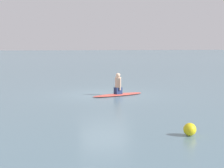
% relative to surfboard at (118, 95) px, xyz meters
% --- Properties ---
extents(ground_plane, '(400.00, 400.00, 0.00)m').
position_rel_surfboard_xyz_m(ground_plane, '(0.57, -0.50, -0.04)').
color(ground_plane, slate).
extents(surfboard, '(2.96, 1.62, 0.09)m').
position_rel_surfboard_xyz_m(surfboard, '(0.00, 0.00, 0.00)').
color(surfboard, '#D84C3F').
rests_on(surfboard, ground).
extents(person_paddler, '(0.42, 0.46, 1.05)m').
position_rel_surfboard_xyz_m(person_paddler, '(-0.00, -0.00, 0.52)').
color(person_paddler, navy).
rests_on(person_paddler, surfboard).
extents(buoy_marker, '(0.36, 0.36, 0.36)m').
position_rel_surfboard_xyz_m(buoy_marker, '(0.14, 8.34, 0.14)').
color(buoy_marker, yellow).
rests_on(buoy_marker, ground).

